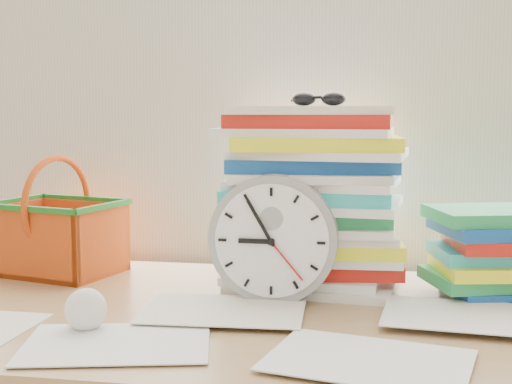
% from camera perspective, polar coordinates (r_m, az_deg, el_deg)
% --- Properties ---
extents(curtain, '(2.40, 0.01, 2.50)m').
position_cam_1_polar(curtain, '(1.57, 2.95, 14.26)').
color(curtain, beige).
rests_on(curtain, room_shell).
extents(desk, '(1.40, 0.70, 0.75)m').
position_cam_1_polar(desk, '(1.25, 0.60, -12.80)').
color(desk, '#9F794A').
rests_on(desk, ground).
extents(paper_stack, '(0.35, 0.29, 0.35)m').
position_cam_1_polar(paper_stack, '(1.39, 4.67, -0.34)').
color(paper_stack, white).
rests_on(paper_stack, desk).
extents(clock, '(0.23, 0.05, 0.23)m').
position_cam_1_polar(clock, '(1.26, 1.41, -3.76)').
color(clock, gray).
rests_on(clock, desk).
extents(sunglasses, '(0.13, 0.12, 0.03)m').
position_cam_1_polar(sunglasses, '(1.33, 5.03, 7.43)').
color(sunglasses, black).
rests_on(sunglasses, paper_stack).
extents(book_stack, '(0.31, 0.26, 0.16)m').
position_cam_1_polar(book_stack, '(1.38, 19.60, -4.62)').
color(book_stack, white).
rests_on(book_stack, desk).
extents(basket, '(0.28, 0.24, 0.24)m').
position_cam_1_polar(basket, '(1.54, -15.56, -1.85)').
color(basket, '#E45616').
rests_on(basket, desk).
extents(crumpled_ball, '(0.07, 0.07, 0.07)m').
position_cam_1_polar(crumpled_ball, '(1.14, -13.50, -9.11)').
color(crumpled_ball, white).
rests_on(crumpled_ball, desk).
extents(scattered_papers, '(1.26, 0.42, 0.02)m').
position_cam_1_polar(scattered_papers, '(1.22, 0.61, -9.22)').
color(scattered_papers, white).
rests_on(scattered_papers, desk).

